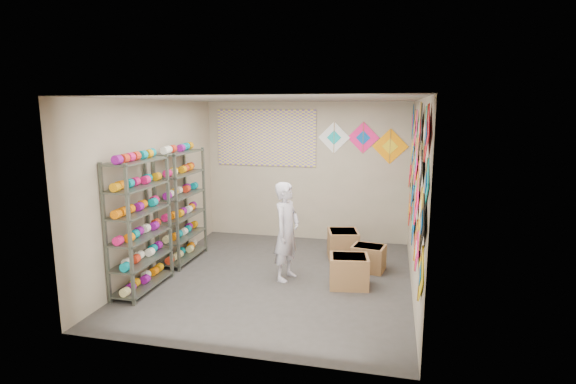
% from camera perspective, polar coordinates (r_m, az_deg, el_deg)
% --- Properties ---
extents(ground, '(4.50, 4.50, 0.00)m').
position_cam_1_polar(ground, '(7.04, -1.37, -10.87)').
color(ground, '#35322E').
extents(room_walls, '(4.50, 4.50, 4.50)m').
position_cam_1_polar(room_walls, '(6.62, -1.44, 2.51)').
color(room_walls, tan).
rests_on(room_walls, ground).
extents(shelf_rack_front, '(0.40, 1.10, 1.90)m').
position_cam_1_polar(shelf_rack_front, '(6.67, -18.32, -4.04)').
color(shelf_rack_front, '#4C5147').
rests_on(shelf_rack_front, ground).
extents(shelf_rack_back, '(0.40, 1.10, 1.90)m').
position_cam_1_polar(shelf_rack_back, '(7.78, -13.36, -1.76)').
color(shelf_rack_back, '#4C5147').
rests_on(shelf_rack_back, ground).
extents(string_spools, '(0.12, 2.36, 0.12)m').
position_cam_1_polar(string_spools, '(7.20, -15.68, -2.08)').
color(string_spools, '#E31466').
rests_on(string_spools, ground).
extents(kite_wall_display, '(0.05, 4.24, 2.06)m').
position_cam_1_polar(kite_wall_display, '(6.43, 15.94, 1.85)').
color(kite_wall_display, yellow).
rests_on(kite_wall_display, room_walls).
extents(back_wall_kites, '(1.69, 0.02, 0.79)m').
position_cam_1_polar(back_wall_kites, '(8.62, 9.61, 6.42)').
color(back_wall_kites, white).
rests_on(back_wall_kites, room_walls).
extents(poster, '(2.00, 0.01, 1.10)m').
position_cam_1_polar(poster, '(8.93, -2.82, 6.88)').
color(poster, '#674BA4').
rests_on(poster, room_walls).
extents(shopkeeper, '(0.73, 0.64, 1.50)m').
position_cam_1_polar(shopkeeper, '(6.78, -0.17, -5.02)').
color(shopkeeper, beige).
rests_on(shopkeeper, ground).
extents(carton_a, '(0.62, 0.54, 0.46)m').
position_cam_1_polar(carton_a, '(6.71, 7.73, -9.94)').
color(carton_a, olive).
rests_on(carton_a, ground).
extents(carton_b, '(0.57, 0.49, 0.41)m').
position_cam_1_polar(carton_b, '(7.40, 10.17, -8.25)').
color(carton_b, olive).
rests_on(carton_b, ground).
extents(carton_c, '(0.62, 0.66, 0.49)m').
position_cam_1_polar(carton_c, '(7.92, 7.00, -6.62)').
color(carton_c, olive).
rests_on(carton_c, ground).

